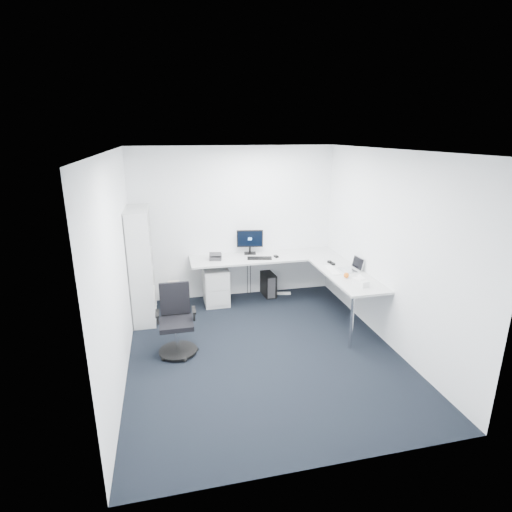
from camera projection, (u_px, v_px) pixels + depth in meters
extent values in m
plane|color=black|center=(262.00, 350.00, 5.57)|extent=(4.20, 4.20, 0.00)
plane|color=white|center=(263.00, 150.00, 4.77)|extent=(4.20, 4.20, 0.00)
cube|color=white|center=(235.00, 224.00, 7.12)|extent=(3.60, 0.02, 2.70)
cube|color=white|center=(325.00, 334.00, 3.21)|extent=(3.60, 0.02, 2.70)
cube|color=white|center=(117.00, 268.00, 4.78)|extent=(0.02, 4.20, 2.70)
cube|color=white|center=(388.00, 249.00, 5.55)|extent=(0.02, 4.20, 2.70)
cube|color=#B1B3B3|center=(216.00, 286.00, 7.02)|extent=(0.42, 0.53, 0.65)
cube|color=black|center=(268.00, 284.00, 7.41)|extent=(0.23, 0.45, 0.43)
cube|color=beige|center=(175.00, 295.00, 6.91)|extent=(0.21, 0.44, 0.41)
cube|color=white|center=(282.00, 293.00, 7.49)|extent=(0.33, 0.11, 0.04)
cube|color=black|center=(260.00, 258.00, 6.91)|extent=(0.44, 0.23, 0.02)
cube|color=black|center=(276.00, 256.00, 7.00)|extent=(0.07, 0.10, 0.03)
cube|color=white|center=(332.00, 270.00, 6.32)|extent=(0.17, 0.47, 0.02)
sphere|color=orange|center=(346.00, 275.00, 5.99)|extent=(0.08, 0.08, 0.08)
cube|color=white|center=(361.00, 282.00, 5.71)|extent=(0.18, 0.26, 0.08)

